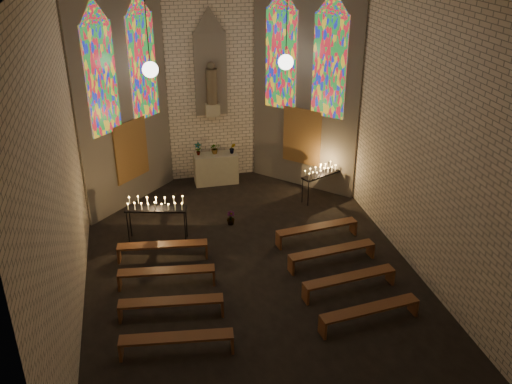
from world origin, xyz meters
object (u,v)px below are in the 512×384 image
votive_stand_left (156,206)px  votive_stand_right (322,172)px  aisle_flower_pot (231,218)px  altar (216,168)px

votive_stand_left → votive_stand_right: bearing=28.7°
aisle_flower_pot → votive_stand_left: bearing=-169.5°
aisle_flower_pot → votive_stand_right: 3.28m
aisle_flower_pot → votive_stand_right: votive_stand_right is taller
altar → votive_stand_right: size_ratio=0.97×
votive_stand_right → altar: bearing=123.9°
altar → votive_stand_left: size_ratio=0.84×
aisle_flower_pot → votive_stand_left: size_ratio=0.24×
altar → votive_stand_right: 3.55m
votive_stand_left → aisle_flower_pot: bearing=24.1°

